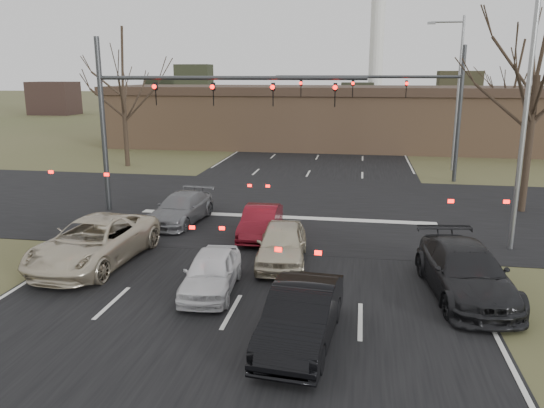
{
  "coord_description": "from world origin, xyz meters",
  "views": [
    {
      "loc": [
        3.33,
        -10.05,
        6.38
      ],
      "look_at": [
        0.38,
        7.48,
        2.0
      ],
      "focal_mm": 35.0,
      "sensor_mm": 36.0,
      "label": 1
    }
  ],
  "objects_px": {
    "streetlight_right_near": "(522,97)",
    "car_silver_ahead": "(282,244)",
    "mast_arm_far": "(411,97)",
    "car_silver_suv": "(94,242)",
    "car_black_hatch": "(301,316)",
    "car_red_ahead": "(261,222)",
    "car_charcoal_sedan": "(465,272)",
    "mast_arm_near": "(169,104)",
    "streetlight_right_far": "(456,86)",
    "car_white_sedan": "(211,272)",
    "building": "(347,117)",
    "car_grey_ahead": "(181,208)"
  },
  "relations": [
    {
      "from": "car_silver_suv",
      "to": "car_grey_ahead",
      "type": "xyz_separation_m",
      "value": [
        1.21,
        5.5,
        -0.15
      ]
    },
    {
      "from": "car_grey_ahead",
      "to": "car_red_ahead",
      "type": "xyz_separation_m",
      "value": [
        3.84,
        -1.52,
        -0.02
      ]
    },
    {
      "from": "mast_arm_far",
      "to": "car_white_sedan",
      "type": "relative_size",
      "value": 3.05
    },
    {
      "from": "car_silver_suv",
      "to": "car_silver_ahead",
      "type": "bearing_deg",
      "value": 14.11
    },
    {
      "from": "mast_arm_near",
      "to": "streetlight_right_far",
      "type": "bearing_deg",
      "value": 43.89
    },
    {
      "from": "car_silver_suv",
      "to": "car_silver_ahead",
      "type": "distance_m",
      "value": 6.44
    },
    {
      "from": "streetlight_right_near",
      "to": "car_white_sedan",
      "type": "xyz_separation_m",
      "value": [
        -9.75,
        -5.68,
        -4.97
      ]
    },
    {
      "from": "building",
      "to": "car_grey_ahead",
      "type": "relative_size",
      "value": 9.65
    },
    {
      "from": "building",
      "to": "car_grey_ahead",
      "type": "xyz_separation_m",
      "value": [
        -6.34,
        -26.52,
        -2.03
      ]
    },
    {
      "from": "car_white_sedan",
      "to": "car_charcoal_sedan",
      "type": "distance_m",
      "value": 7.49
    },
    {
      "from": "car_grey_ahead",
      "to": "streetlight_right_near",
      "type": "bearing_deg",
      "value": -1.15
    },
    {
      "from": "streetlight_right_near",
      "to": "car_white_sedan",
      "type": "distance_m",
      "value": 12.33
    },
    {
      "from": "car_charcoal_sedan",
      "to": "streetlight_right_near",
      "type": "bearing_deg",
      "value": 56.74
    },
    {
      "from": "mast_arm_near",
      "to": "mast_arm_far",
      "type": "height_order",
      "value": "same"
    },
    {
      "from": "streetlight_right_far",
      "to": "car_black_hatch",
      "type": "distance_m",
      "value": 26.81
    },
    {
      "from": "car_silver_suv",
      "to": "mast_arm_far",
      "type": "bearing_deg",
      "value": 59.1
    },
    {
      "from": "streetlight_right_near",
      "to": "car_charcoal_sedan",
      "type": "height_order",
      "value": "streetlight_right_near"
    },
    {
      "from": "mast_arm_near",
      "to": "car_red_ahead",
      "type": "height_order",
      "value": "mast_arm_near"
    },
    {
      "from": "car_silver_suv",
      "to": "car_charcoal_sedan",
      "type": "distance_m",
      "value": 12.07
    },
    {
      "from": "car_black_hatch",
      "to": "mast_arm_near",
      "type": "bearing_deg",
      "value": 127.56
    },
    {
      "from": "mast_arm_far",
      "to": "car_silver_suv",
      "type": "relative_size",
      "value": 1.97
    },
    {
      "from": "mast_arm_far",
      "to": "streetlight_right_far",
      "type": "bearing_deg",
      "value": 51.89
    },
    {
      "from": "car_black_hatch",
      "to": "car_charcoal_sedan",
      "type": "bearing_deg",
      "value": 44.01
    },
    {
      "from": "mast_arm_near",
      "to": "car_charcoal_sedan",
      "type": "height_order",
      "value": "mast_arm_near"
    },
    {
      "from": "streetlight_right_far",
      "to": "building",
      "type": "bearing_deg",
      "value": 123.65
    },
    {
      "from": "streetlight_right_near",
      "to": "car_silver_ahead",
      "type": "relative_size",
      "value": 2.46
    },
    {
      "from": "mast_arm_far",
      "to": "car_silver_suv",
      "type": "xyz_separation_m",
      "value": [
        -11.73,
        -17.02,
        -4.23
      ]
    },
    {
      "from": "building",
      "to": "car_charcoal_sedan",
      "type": "distance_m",
      "value": 33.11
    },
    {
      "from": "streetlight_right_near",
      "to": "car_red_ahead",
      "type": "bearing_deg",
      "value": -179.76
    },
    {
      "from": "streetlight_right_far",
      "to": "car_grey_ahead",
      "type": "xyz_separation_m",
      "value": [
        -13.66,
        -15.52,
        -4.95
      ]
    },
    {
      "from": "streetlight_right_near",
      "to": "car_white_sedan",
      "type": "bearing_deg",
      "value": -149.78
    },
    {
      "from": "mast_arm_near",
      "to": "streetlight_right_near",
      "type": "height_order",
      "value": "streetlight_right_near"
    },
    {
      "from": "car_red_ahead",
      "to": "car_silver_suv",
      "type": "bearing_deg",
      "value": -142.85
    },
    {
      "from": "streetlight_right_near",
      "to": "car_charcoal_sedan",
      "type": "distance_m",
      "value": 7.16
    },
    {
      "from": "streetlight_right_far",
      "to": "car_black_hatch",
      "type": "bearing_deg",
      "value": -105.95
    },
    {
      "from": "car_silver_ahead",
      "to": "building",
      "type": "bearing_deg",
      "value": 83.11
    },
    {
      "from": "car_white_sedan",
      "to": "car_grey_ahead",
      "type": "distance_m",
      "value": 7.93
    },
    {
      "from": "car_black_hatch",
      "to": "car_red_ahead",
      "type": "height_order",
      "value": "car_black_hatch"
    },
    {
      "from": "building",
      "to": "car_black_hatch",
      "type": "distance_m",
      "value": 36.41
    },
    {
      "from": "building",
      "to": "car_white_sedan",
      "type": "bearing_deg",
      "value": -94.97
    },
    {
      "from": "car_silver_suv",
      "to": "car_red_ahead",
      "type": "height_order",
      "value": "car_silver_suv"
    },
    {
      "from": "mast_arm_far",
      "to": "car_silver_suv",
      "type": "bearing_deg",
      "value": -124.58
    },
    {
      "from": "mast_arm_near",
      "to": "car_silver_suv",
      "type": "height_order",
      "value": "mast_arm_near"
    },
    {
      "from": "car_grey_ahead",
      "to": "car_red_ahead",
      "type": "relative_size",
      "value": 1.17
    },
    {
      "from": "car_white_sedan",
      "to": "mast_arm_far",
      "type": "bearing_deg",
      "value": 65.01
    },
    {
      "from": "mast_arm_far",
      "to": "car_silver_ahead",
      "type": "bearing_deg",
      "value": -108.81
    },
    {
      "from": "car_grey_ahead",
      "to": "car_white_sedan",
      "type": "bearing_deg",
      "value": -59.28
    },
    {
      "from": "mast_arm_far",
      "to": "car_grey_ahead",
      "type": "relative_size",
      "value": 2.53
    },
    {
      "from": "mast_arm_near",
      "to": "streetlight_right_near",
      "type": "bearing_deg",
      "value": -12.05
    },
    {
      "from": "streetlight_right_far",
      "to": "car_red_ahead",
      "type": "relative_size",
      "value": 2.66
    }
  ]
}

